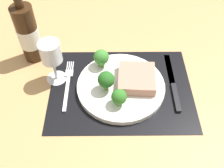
# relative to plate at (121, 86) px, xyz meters

# --- Properties ---
(ground_plane) EXTENTS (1.40, 1.10, 0.03)m
(ground_plane) POSITION_rel_plate_xyz_m (0.00, 0.00, -0.03)
(ground_plane) COLOR tan
(placemat) EXTENTS (0.42, 0.31, 0.00)m
(placemat) POSITION_rel_plate_xyz_m (0.00, 0.00, -0.01)
(placemat) COLOR black
(placemat) RESTS_ON ground_plane
(plate) EXTENTS (0.26, 0.26, 0.02)m
(plate) POSITION_rel_plate_xyz_m (0.00, 0.00, 0.00)
(plate) COLOR silver
(plate) RESTS_ON placemat
(steak) EXTENTS (0.11, 0.12, 0.03)m
(steak) POSITION_rel_plate_xyz_m (0.05, 0.01, 0.02)
(steak) COLOR tan
(steak) RESTS_ON plate
(broccoli_back_left) EXTENTS (0.05, 0.05, 0.06)m
(broccoli_back_left) POSITION_rel_plate_xyz_m (-0.06, 0.08, 0.04)
(broccoli_back_left) COLOR #5B8942
(broccoli_back_left) RESTS_ON plate
(broccoli_center) EXTENTS (0.05, 0.05, 0.06)m
(broccoli_center) POSITION_rel_plate_xyz_m (-0.04, -0.02, 0.05)
(broccoli_center) COLOR #5B8942
(broccoli_center) RESTS_ON plate
(broccoli_near_fork) EXTENTS (0.04, 0.04, 0.05)m
(broccoli_near_fork) POSITION_rel_plate_xyz_m (-0.01, -0.07, 0.04)
(broccoli_near_fork) COLOR #6B994C
(broccoli_near_fork) RESTS_ON plate
(fork) EXTENTS (0.02, 0.19, 0.01)m
(fork) POSITION_rel_plate_xyz_m (-0.16, 0.01, -0.01)
(fork) COLOR silver
(fork) RESTS_ON placemat
(knife) EXTENTS (0.02, 0.23, 0.01)m
(knife) POSITION_rel_plate_xyz_m (0.16, 0.01, -0.00)
(knife) COLOR black
(knife) RESTS_ON placemat
(wine_bottle) EXTENTS (0.07, 0.07, 0.27)m
(wine_bottle) POSITION_rel_plate_xyz_m (-0.28, 0.14, 0.09)
(wine_bottle) COLOR #331E0F
(wine_bottle) RESTS_ON ground_plane
(wine_glass) EXTENTS (0.06, 0.06, 0.14)m
(wine_glass) POSITION_rel_plate_xyz_m (-0.19, 0.04, 0.09)
(wine_glass) COLOR silver
(wine_glass) RESTS_ON ground_plane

